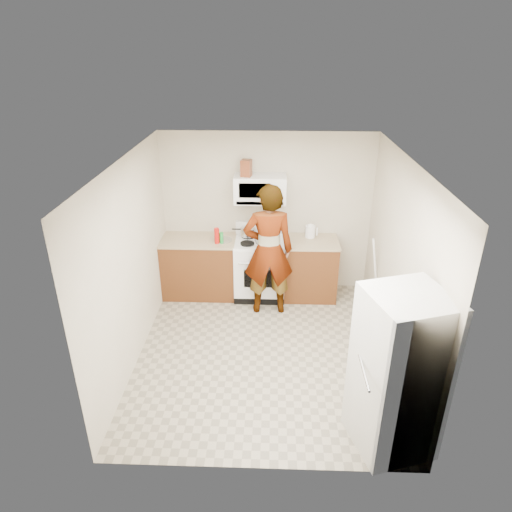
{
  "coord_description": "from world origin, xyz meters",
  "views": [
    {
      "loc": [
        0.07,
        -4.84,
        3.69
      ],
      "look_at": [
        -0.12,
        0.55,
        1.11
      ],
      "focal_mm": 32.0,
      "sensor_mm": 36.0,
      "label": 1
    }
  ],
  "objects_px": {
    "person": "(268,251)",
    "kettle": "(310,231)",
    "saucepan": "(248,232)",
    "microwave": "(260,189)",
    "fridge": "(398,373)",
    "gas_range": "(260,267)"
  },
  "relations": [
    {
      "from": "person",
      "to": "microwave",
      "type": "bearing_deg",
      "value": -81.71
    },
    {
      "from": "person",
      "to": "kettle",
      "type": "xyz_separation_m",
      "value": [
        0.63,
        0.61,
        0.05
      ]
    },
    {
      "from": "kettle",
      "to": "saucepan",
      "type": "bearing_deg",
      "value": 159.58
    },
    {
      "from": "fridge",
      "to": "saucepan",
      "type": "xyz_separation_m",
      "value": [
        -1.57,
        3.02,
        0.16
      ]
    },
    {
      "from": "gas_range",
      "to": "kettle",
      "type": "relative_size",
      "value": 6.14
    },
    {
      "from": "gas_range",
      "to": "fridge",
      "type": "bearing_deg",
      "value": -64.41
    },
    {
      "from": "fridge",
      "to": "microwave",
      "type": "bearing_deg",
      "value": 97.4
    },
    {
      "from": "person",
      "to": "saucepan",
      "type": "height_order",
      "value": "person"
    },
    {
      "from": "microwave",
      "to": "kettle",
      "type": "relative_size",
      "value": 4.13
    },
    {
      "from": "person",
      "to": "kettle",
      "type": "bearing_deg",
      "value": -140.45
    },
    {
      "from": "microwave",
      "to": "fridge",
      "type": "xyz_separation_m",
      "value": [
        1.38,
        -3.02,
        -0.85
      ]
    },
    {
      "from": "gas_range",
      "to": "person",
      "type": "relative_size",
      "value": 0.58
    },
    {
      "from": "fridge",
      "to": "kettle",
      "type": "xyz_separation_m",
      "value": [
        -0.62,
        3.04,
        0.18
      ]
    },
    {
      "from": "fridge",
      "to": "kettle",
      "type": "relative_size",
      "value": 9.24
    },
    {
      "from": "kettle",
      "to": "person",
      "type": "bearing_deg",
      "value": -157.38
    },
    {
      "from": "gas_range",
      "to": "kettle",
      "type": "distance_m",
      "value": 0.95
    },
    {
      "from": "gas_range",
      "to": "person",
      "type": "distance_m",
      "value": 0.69
    },
    {
      "from": "kettle",
      "to": "saucepan",
      "type": "xyz_separation_m",
      "value": [
        -0.96,
        -0.02,
        -0.01
      ]
    },
    {
      "from": "person",
      "to": "saucepan",
      "type": "distance_m",
      "value": 0.68
    },
    {
      "from": "microwave",
      "to": "kettle",
      "type": "distance_m",
      "value": 1.02
    },
    {
      "from": "gas_range",
      "to": "microwave",
      "type": "xyz_separation_m",
      "value": [
        0.0,
        0.13,
        1.21
      ]
    },
    {
      "from": "microwave",
      "to": "kettle",
      "type": "bearing_deg",
      "value": 1.78
    }
  ]
}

